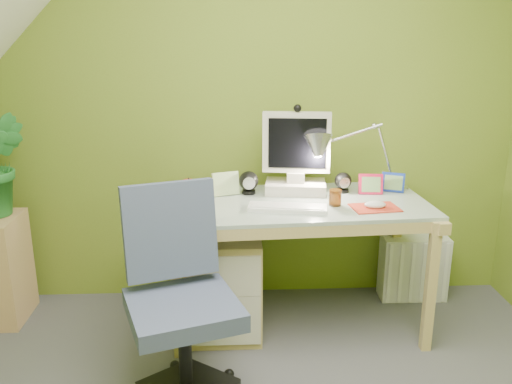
{
  "coord_description": "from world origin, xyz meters",
  "views": [
    {
      "loc": [
        -0.13,
        -1.61,
        1.63
      ],
      "look_at": [
        0.0,
        1.0,
        0.85
      ],
      "focal_mm": 38.0,
      "sensor_mm": 36.0,
      "label": 1
    }
  ],
  "objects_px": {
    "radiator": "(413,267)",
    "desk_lamp": "(376,142)",
    "task_chair": "(183,306)",
    "monitor": "(296,146)",
    "desk": "(298,264)",
    "side_ledge": "(3,269)"
  },
  "relations": [
    {
      "from": "radiator",
      "to": "desk_lamp",
      "type": "bearing_deg",
      "value": -161.39
    },
    {
      "from": "task_chair",
      "to": "monitor",
      "type": "bearing_deg",
      "value": 36.45
    },
    {
      "from": "desk",
      "to": "side_ledge",
      "type": "distance_m",
      "value": 1.7
    },
    {
      "from": "monitor",
      "to": "radiator",
      "type": "relative_size",
      "value": 1.33
    },
    {
      "from": "desk_lamp",
      "to": "side_ledge",
      "type": "relative_size",
      "value": 0.93
    },
    {
      "from": "desk_lamp",
      "to": "radiator",
      "type": "bearing_deg",
      "value": 24.11
    },
    {
      "from": "desk",
      "to": "task_chair",
      "type": "xyz_separation_m",
      "value": [
        -0.59,
        -0.66,
        0.1
      ]
    },
    {
      "from": "desk",
      "to": "desk_lamp",
      "type": "height_order",
      "value": "desk_lamp"
    },
    {
      "from": "monitor",
      "to": "side_ledge",
      "type": "height_order",
      "value": "monitor"
    },
    {
      "from": "side_ledge",
      "to": "task_chair",
      "type": "distance_m",
      "value": 1.38
    },
    {
      "from": "desk",
      "to": "desk_lamp",
      "type": "xyz_separation_m",
      "value": [
        0.45,
        0.18,
        0.66
      ]
    },
    {
      "from": "desk_lamp",
      "to": "side_ledge",
      "type": "height_order",
      "value": "desk_lamp"
    },
    {
      "from": "monitor",
      "to": "desk_lamp",
      "type": "distance_m",
      "value": 0.45
    },
    {
      "from": "desk",
      "to": "monitor",
      "type": "bearing_deg",
      "value": 86.51
    },
    {
      "from": "desk",
      "to": "desk_lamp",
      "type": "relative_size",
      "value": 2.38
    },
    {
      "from": "monitor",
      "to": "desk_lamp",
      "type": "xyz_separation_m",
      "value": [
        0.45,
        0.0,
        0.02
      ]
    },
    {
      "from": "task_chair",
      "to": "radiator",
      "type": "xyz_separation_m",
      "value": [
        1.35,
        0.94,
        -0.27
      ]
    },
    {
      "from": "desk",
      "to": "radiator",
      "type": "bearing_deg",
      "value": 16.53
    },
    {
      "from": "side_ledge",
      "to": "radiator",
      "type": "relative_size",
      "value": 1.53
    },
    {
      "from": "monitor",
      "to": "radiator",
      "type": "height_order",
      "value": "monitor"
    },
    {
      "from": "desk",
      "to": "task_chair",
      "type": "height_order",
      "value": "task_chair"
    },
    {
      "from": "desk",
      "to": "side_ledge",
      "type": "bearing_deg",
      "value": 171.79
    }
  ]
}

